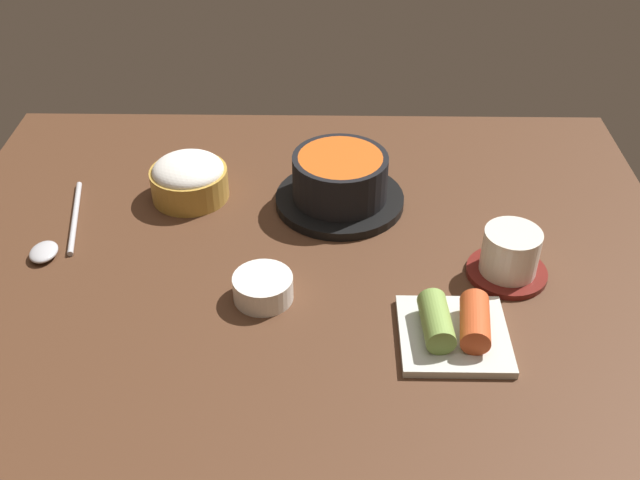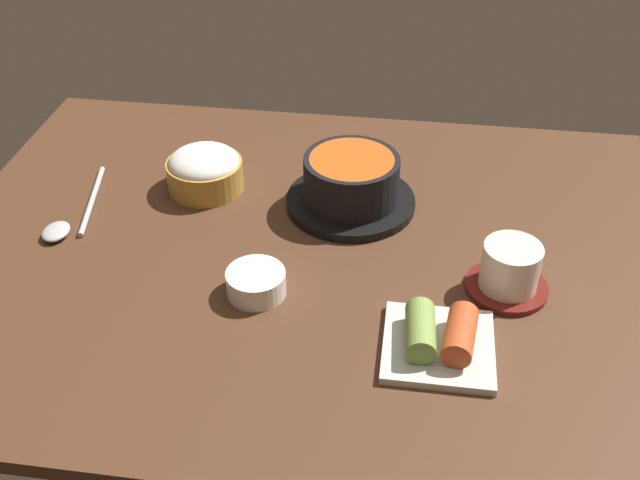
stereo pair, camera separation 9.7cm
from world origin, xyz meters
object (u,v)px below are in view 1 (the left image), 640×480
Objects in this scene: rice_bowl at (189,178)px; spoon at (55,239)px; stone_pot at (340,182)px; banchan_cup_center at (263,287)px; kimchi_plate at (455,328)px; tea_cup_with_saucer at (510,255)px.

rice_bowl reaches higher than spoon.
banchan_cup_center is at bearing -114.52° from stone_pot.
stone_pot is 1.65× the size of rice_bowl.
spoon is at bearing 159.74° from banchan_cup_center.
kimchi_plate is 54.22cm from spoon.
stone_pot reaches higher than banchan_cup_center.
tea_cup_with_saucer reaches higher than spoon.
kimchi_plate is 0.65× the size of spoon.
stone_pot is 1.81× the size of tea_cup_with_saucer.
kimchi_plate is (-8.24, -11.67, -1.46)cm from tea_cup_with_saucer.
tea_cup_with_saucer is at bearing -36.64° from stone_pot.
spoon is (-28.91, 10.67, -1.11)cm from banchan_cup_center.
tea_cup_with_saucer reaches higher than banchan_cup_center.
stone_pot is at bearing 65.48° from banchan_cup_center.
stone_pot is at bearing 14.69° from spoon.
tea_cup_with_saucer is 31.10cm from banchan_cup_center.
spoon is at bearing 174.51° from tea_cup_with_saucer.
banchan_cup_center is at bearing 163.31° from kimchi_plate.
stone_pot is at bearing -4.14° from rice_bowl.
rice_bowl is 1.09× the size of tea_cup_with_saucer.
rice_bowl is 1.52× the size of banchan_cup_center.
rice_bowl is at bearing 35.14° from spoon.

